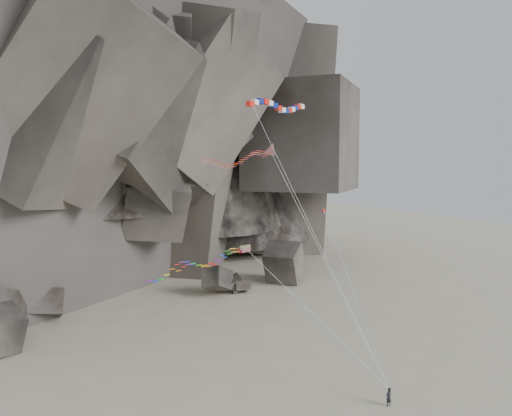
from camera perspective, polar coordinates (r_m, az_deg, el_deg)
ground at (r=54.65m, az=3.55°, el=-20.85°), size 260.00×260.00×0.00m
headland at (r=111.62m, az=-22.13°, el=15.16°), size 110.00×70.00×84.00m
boulder_field at (r=77.97m, az=-16.68°, el=-10.46°), size 73.97×15.12×8.30m
kite_flyer at (r=54.29m, az=14.92°, el=-20.00°), size 0.80×0.56×2.19m
delta_kite at (r=48.94m, az=-2.41°, el=5.61°), size 14.30×11.89×24.26m
banner_kite at (r=56.12m, az=2.67°, el=11.40°), size 11.17×16.23×28.79m
parafoil_kite at (r=47.69m, az=-6.89°, el=-6.34°), size 20.58×11.74×13.91m
pennant_kite at (r=52.48m, az=9.20°, el=-4.34°), size 1.63×8.05×17.23m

